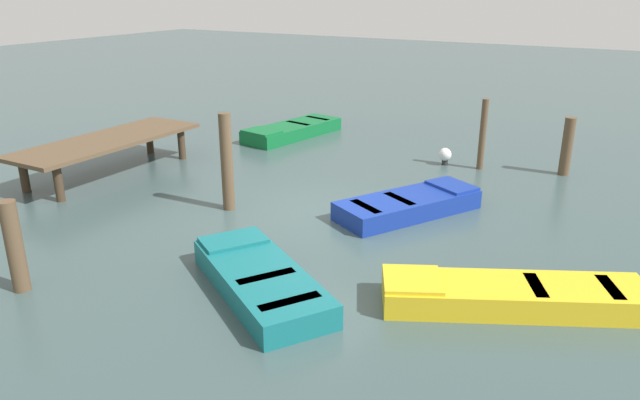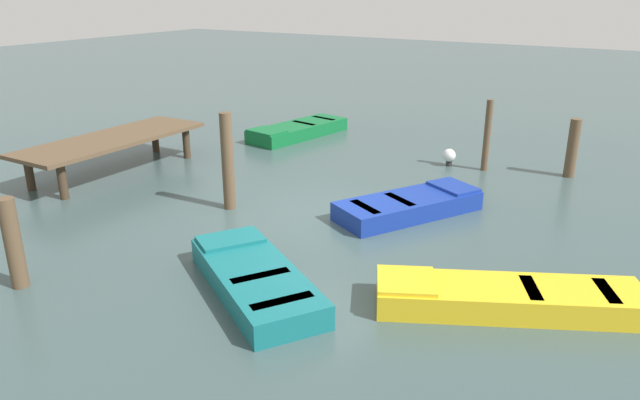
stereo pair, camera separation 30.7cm
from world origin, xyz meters
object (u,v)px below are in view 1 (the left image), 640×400
object	(u,v)px
mooring_piling_mid_right	(227,162)
mooring_piling_near_left	(483,134)
rowboat_teal	(260,279)
rowboat_blue	(409,204)
mooring_piling_mid_left	(567,146)
rowboat_green	(292,130)
dock_segment	(108,143)
rowboat_yellow	(512,295)
marker_buoy	(445,155)
mooring_piling_far_right	(15,247)

from	to	relation	value
mooring_piling_mid_right	mooring_piling_near_left	bearing A→B (deg)	-34.48
rowboat_teal	rowboat_blue	world-z (taller)	same
mooring_piling_near_left	mooring_piling_mid_left	distance (m)	2.12
rowboat_green	mooring_piling_near_left	bearing A→B (deg)	95.48
dock_segment	mooring_piling_mid_right	world-z (taller)	mooring_piling_mid_right
rowboat_yellow	marker_buoy	world-z (taller)	marker_buoy
rowboat_teal	mooring_piling_mid_left	world-z (taller)	mooring_piling_mid_left
rowboat_green	rowboat_yellow	bearing A→B (deg)	59.34
marker_buoy	rowboat_blue	bearing A→B (deg)	-172.32
mooring_piling_mid_left	rowboat_green	bearing A→B (deg)	90.67
rowboat_blue	mooring_piling_mid_right	bearing A→B (deg)	144.13
rowboat_green	mooring_piling_mid_right	world-z (taller)	mooring_piling_mid_right
rowboat_yellow	mooring_piling_near_left	size ratio (longest dim) A/B	2.14
mooring_piling_mid_left	marker_buoy	size ratio (longest dim) A/B	3.13
rowboat_blue	mooring_piling_far_right	bearing A→B (deg)	175.19
dock_segment	mooring_piling_mid_left	size ratio (longest dim) A/B	3.36
dock_segment	mooring_piling_far_right	distance (m)	6.29
dock_segment	marker_buoy	world-z (taller)	dock_segment
rowboat_yellow	rowboat_teal	bearing A→B (deg)	-3.97
mooring_piling_mid_right	rowboat_green	bearing A→B (deg)	20.36
rowboat_green	marker_buoy	size ratio (longest dim) A/B	7.77
rowboat_blue	mooring_piling_near_left	xyz separation A→B (m)	(4.05, -0.40, 0.73)
dock_segment	rowboat_green	bearing A→B (deg)	-18.47
mooring_piling_near_left	mooring_piling_mid_right	distance (m)	6.98
rowboat_green	rowboat_yellow	distance (m)	11.48
rowboat_yellow	mooring_piling_mid_left	world-z (taller)	mooring_piling_mid_left
rowboat_green	dock_segment	bearing A→B (deg)	-8.84
dock_segment	rowboat_teal	xyz separation A→B (m)	(-3.24, -7.03, -0.62)
rowboat_yellow	mooring_piling_far_right	world-z (taller)	mooring_piling_far_right
dock_segment	rowboat_blue	size ratio (longest dim) A/B	1.50
rowboat_green	mooring_piling_near_left	distance (m)	6.32
rowboat_green	rowboat_teal	bearing A→B (deg)	39.46
mooring_piling_far_right	mooring_piling_mid_left	world-z (taller)	mooring_piling_far_right
rowboat_teal	dock_segment	bearing A→B (deg)	7.74
mooring_piling_mid_left	marker_buoy	bearing A→B (deg)	103.16
rowboat_teal	mooring_piling_far_right	world-z (taller)	mooring_piling_far_right
dock_segment	rowboat_green	world-z (taller)	dock_segment
dock_segment	rowboat_yellow	world-z (taller)	dock_segment
rowboat_teal	marker_buoy	xyz separation A→B (m)	(8.37, -0.24, 0.07)
mooring_piling_far_right	rowboat_blue	bearing A→B (deg)	-33.36
mooring_piling_far_right	mooring_piling_mid_right	size ratio (longest dim) A/B	0.72
mooring_piling_near_left	marker_buoy	size ratio (longest dim) A/B	3.92
rowboat_blue	mooring_piling_mid_left	xyz separation A→B (m)	(4.63, -2.43, 0.54)
mooring_piling_near_left	rowboat_green	bearing A→B (deg)	85.57
mooring_piling_far_right	mooring_piling_mid_left	xyz separation A→B (m)	(10.96, -6.60, -0.02)
dock_segment	rowboat_yellow	distance (m)	10.83
rowboat_blue	rowboat_green	xyz separation A→B (m)	(4.54, 5.86, -0.00)
mooring_piling_mid_left	rowboat_yellow	bearing A→B (deg)	-176.78
mooring_piling_near_left	mooring_piling_mid_left	xyz separation A→B (m)	(0.58, -2.03, -0.19)
dock_segment	mooring_piling_far_right	bearing A→B (deg)	-144.30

